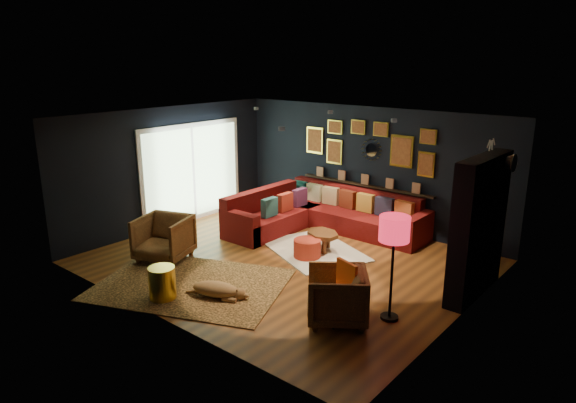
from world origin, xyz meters
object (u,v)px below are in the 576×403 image
Objects in this scene: pouf at (307,248)px; armchair_left at (164,236)px; floor_lamp at (394,234)px; dog at (216,286)px; gold_stool at (162,283)px; orange_chair at (341,287)px; sectional at (318,215)px; coffee_table at (322,236)px; armchair_right at (337,293)px.

armchair_left is (-1.98, -1.72, 0.26)m from pouf.
floor_lamp reaches higher than dog.
dog is at bearing -154.83° from floor_lamp.
gold_stool is at bearing -104.36° from pouf.
pouf is 2.38m from orange_chair.
orange_chair is (1.78, -1.55, 0.32)m from pouf.
floor_lamp is at bearing 2.99° from dog.
pouf reaches higher than dog.
sectional is 1.29m from coffee_table.
coffee_table is 1.70× the size of gold_stool.
orange_chair is at bearing -40.98° from pouf.
orange_chair is at bearing 25.53° from gold_stool.
armchair_left is 1.96m from dog.
sectional is 2.23× the size of floor_lamp.
orange_chair is at bearing -48.87° from sectional.
pouf is 2.19m from dog.
gold_stool is 2.76m from orange_chair.
sectional is 3.88× the size of coffee_table.
gold_stool is at bearing -102.78° from coffee_table.
dog is at bearing -78.85° from sectional.
dog is (1.88, -0.46, -0.27)m from armchair_left.
sectional is 1.65m from pouf.
pouf is 2.75m from floor_lamp.
sectional is at bearing 48.77° from armchair_left.
gold_stool is at bearing -59.05° from armchair_left.
gold_stool is (0.11, -4.16, -0.06)m from sectional.
orange_chair reaches higher than coffee_table.
orange_chair is 0.57× the size of floor_lamp.
pouf is (-0.02, -0.45, -0.12)m from coffee_table.
armchair_right is at bearing -4.18° from dog.
dog is (-2.40, -1.13, -1.10)m from floor_lamp.
armchair_left reaches higher than dog.
floor_lamp is (0.56, 0.53, 0.86)m from armchair_right.
sectional is 4.09m from floor_lamp.
armchair_left is (-1.17, -3.15, 0.13)m from sectional.
armchair_right is (2.56, -3.01, 0.10)m from sectional.
orange_chair is 1.05m from floor_lamp.
dog is at bearing -108.90° from armchair_right.
dog is (-1.85, -0.60, -0.24)m from armchair_right.
gold_stool is (-0.70, -2.73, 0.07)m from pouf.
floor_lamp is at bearing -11.98° from armchair_left.
floor_lamp reaches higher than coffee_table.
orange_chair is 2.02m from dog.
dog is at bearing 42.66° from gold_stool.
armchair_right is (3.73, 0.14, -0.03)m from armchair_left.
sectional is at bearing 149.06° from orange_chair.
sectional reaches higher than gold_stool.
pouf is 2.64m from armchair_left.
pouf is 0.49× the size of dog.
orange_chair is at bearing -48.55° from coffee_table.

